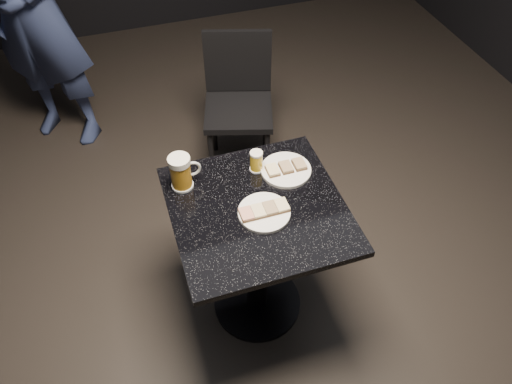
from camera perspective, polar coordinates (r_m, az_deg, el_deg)
floor at (r=2.63m, az=0.14°, el=-12.58°), size 6.00×6.00×0.00m
plate_large at (r=1.99m, az=0.94°, el=-2.36°), size 0.21×0.21×0.01m
plate_small at (r=2.16m, az=3.43°, el=2.54°), size 0.22×0.22×0.01m
patron at (r=3.30m, az=-24.24°, el=18.54°), size 0.78×0.72×1.80m
table at (r=2.21m, az=0.16°, el=-5.89°), size 0.70×0.70×0.75m
beer_mug at (r=2.07m, az=-8.53°, el=2.27°), size 0.14×0.09×0.16m
beer_tumbler at (r=2.14m, az=0.04°, el=3.55°), size 0.06×0.06×0.10m
chair at (r=3.00m, az=-2.03°, el=10.76°), size 0.49×0.49×0.87m
canapes_on_plate_large at (r=1.98m, az=0.94°, el=-2.05°), size 0.20×0.07×0.02m
canapes_on_plate_small at (r=2.15m, az=3.45°, el=2.85°), size 0.17×0.07×0.02m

